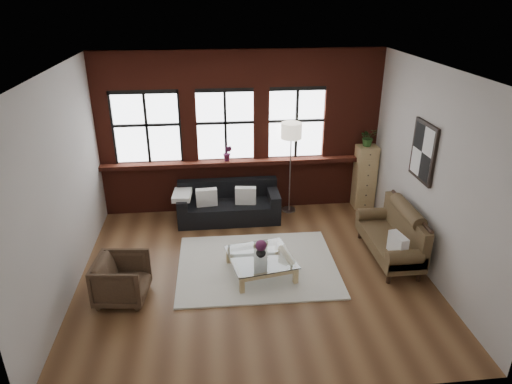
{
  "coord_description": "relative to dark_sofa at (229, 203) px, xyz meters",
  "views": [
    {
      "loc": [
        -0.63,
        -6.18,
        4.2
      ],
      "look_at": [
        0.1,
        0.6,
        1.15
      ],
      "focal_mm": 32.0,
      "sensor_mm": 36.0,
      "label": 1
    }
  ],
  "objects": [
    {
      "name": "sill_plant",
      "position": [
        0.02,
        0.42,
        0.89
      ],
      "size": [
        0.22,
        0.21,
        0.33
      ],
      "primitive_type": "imported",
      "rotation": [
        0.0,
        0.0,
        -0.42
      ],
      "color": "#581E42",
      "rests_on": "sill_ledge"
    },
    {
      "name": "wall_poster",
      "position": [
        3.02,
        -1.6,
        1.49
      ],
      "size": [
        0.05,
        0.74,
        0.94
      ],
      "primitive_type": null,
      "color": "black",
      "rests_on": "wall_right"
    },
    {
      "name": "pillow_b",
      "position": [
        0.33,
        -0.1,
        0.19
      ],
      "size": [
        0.41,
        0.19,
        0.34
      ],
      "primitive_type": "cube",
      "rotation": [
        0.0,
        0.0,
        -0.13
      ],
      "color": "white",
      "rests_on": "dark_sofa"
    },
    {
      "name": "vase",
      "position": [
        0.41,
        -1.95,
        0.05
      ],
      "size": [
        0.19,
        0.19,
        0.17
      ],
      "primitive_type": "imported",
      "rotation": [
        0.0,
        0.0,
        -0.22
      ],
      "color": "#B2B2B2",
      "rests_on": "coffee_table"
    },
    {
      "name": "window_left",
      "position": [
        -1.5,
        0.55,
        1.39
      ],
      "size": [
        1.38,
        0.1,
        1.5
      ],
      "primitive_type": null,
      "color": "black",
      "rests_on": "brick_backwall"
    },
    {
      "name": "sill_ledge",
      "position": [
        0.3,
        0.45,
        0.68
      ],
      "size": [
        5.5,
        0.3,
        0.08
      ],
      "primitive_type": "cube",
      "color": "#5E2116",
      "rests_on": "brick_backwall"
    },
    {
      "name": "potted_plant_top",
      "position": [
        2.82,
        0.34,
        1.15
      ],
      "size": [
        0.38,
        0.34,
        0.36
      ],
      "primitive_type": "imported",
      "rotation": [
        0.0,
        0.0,
        0.2
      ],
      "color": "#2D5923",
      "rests_on": "drawer_chest"
    },
    {
      "name": "wall_right",
      "position": [
        3.05,
        -1.9,
        1.24
      ],
      "size": [
        0.0,
        5.0,
        5.0
      ],
      "primitive_type": "plane",
      "rotation": [
        1.57,
        0.0,
        -1.57
      ],
      "color": "#BBB5AE",
      "rests_on": "ground"
    },
    {
      "name": "window_mid",
      "position": [
        0.0,
        0.55,
        1.39
      ],
      "size": [
        1.38,
        0.1,
        1.5
      ],
      "primitive_type": null,
      "color": "black",
      "rests_on": "brick_backwall"
    },
    {
      "name": "wall_back",
      "position": [
        0.3,
        0.6,
        1.24
      ],
      "size": [
        5.5,
        0.0,
        5.5
      ],
      "primitive_type": "plane",
      "rotation": [
        1.57,
        0.0,
        0.0
      ],
      "color": "#BBB5AE",
      "rests_on": "ground"
    },
    {
      "name": "brick_backwall",
      "position": [
        0.3,
        0.54,
        1.24
      ],
      "size": [
        5.5,
        0.12,
        3.2
      ],
      "primitive_type": null,
      "color": "#5E2116",
      "rests_on": "floor"
    },
    {
      "name": "dark_sofa",
      "position": [
        0.0,
        0.0,
        0.0
      ],
      "size": [
        1.97,
        0.8,
        0.71
      ],
      "primitive_type": null,
      "color": "black",
      "rests_on": "floor"
    },
    {
      "name": "shag_rug",
      "position": [
        0.37,
        -1.74,
        -0.34
      ],
      "size": [
        2.62,
        2.08,
        0.03
      ],
      "primitive_type": "cube",
      "rotation": [
        0.0,
        0.0,
        -0.02
      ],
      "color": "silver",
      "rests_on": "floor"
    },
    {
      "name": "ceiling",
      "position": [
        0.3,
        -1.9,
        2.84
      ],
      "size": [
        5.5,
        5.5,
        0.0
      ],
      "primitive_type": "plane",
      "rotation": [
        3.14,
        0.0,
        0.0
      ],
      "color": "white",
      "rests_on": "ground"
    },
    {
      "name": "wall_front",
      "position": [
        0.3,
        -4.4,
        1.24
      ],
      "size": [
        5.5,
        0.0,
        5.5
      ],
      "primitive_type": "plane",
      "rotation": [
        -1.57,
        0.0,
        0.0
      ],
      "color": "#BBB5AE",
      "rests_on": "ground"
    },
    {
      "name": "coffee_table",
      "position": [
        0.41,
        -1.95,
        -0.2
      ],
      "size": [
        1.14,
        1.14,
        0.33
      ],
      "primitive_type": null,
      "rotation": [
        0.0,
        0.0,
        0.18
      ],
      "color": "tan",
      "rests_on": "shag_rug"
    },
    {
      "name": "drawer_chest",
      "position": [
        2.82,
        0.34,
        0.3
      ],
      "size": [
        0.41,
        0.41,
        1.32
      ],
      "primitive_type": "cube",
      "color": "tan",
      "rests_on": "floor"
    },
    {
      "name": "floor",
      "position": [
        0.3,
        -1.9,
        -0.36
      ],
      "size": [
        5.5,
        5.5,
        0.0
      ],
      "primitive_type": "plane",
      "color": "brown",
      "rests_on": "ground"
    },
    {
      "name": "floor_lamp",
      "position": [
        1.25,
        0.26,
        0.65
      ],
      "size": [
        0.4,
        0.4,
        2.01
      ],
      "primitive_type": null,
      "color": "#A5A5A8",
      "rests_on": "floor"
    },
    {
      "name": "pillow_settee",
      "position": [
        2.52,
        -2.22,
        0.2
      ],
      "size": [
        0.2,
        0.4,
        0.34
      ],
      "primitive_type": "cube",
      "rotation": [
        0.0,
        0.0,
        0.17
      ],
      "color": "white",
      "rests_on": "vintage_settee"
    },
    {
      "name": "flowers",
      "position": [
        0.41,
        -1.95,
        0.16
      ],
      "size": [
        0.18,
        0.18,
        0.18
      ],
      "primitive_type": "sphere",
      "color": "#581E42",
      "rests_on": "vase"
    },
    {
      "name": "window_right",
      "position": [
        1.4,
        0.55,
        1.39
      ],
      "size": [
        1.38,
        0.1,
        1.5
      ],
      "primitive_type": null,
      "color": "black",
      "rests_on": "brick_backwall"
    },
    {
      "name": "pillow_a",
      "position": [
        -0.42,
        -0.1,
        0.19
      ],
      "size": [
        0.41,
        0.18,
        0.34
      ],
      "primitive_type": "cube",
      "rotation": [
        0.0,
        0.0,
        0.09
      ],
      "color": "white",
      "rests_on": "dark_sofa"
    },
    {
      "name": "vintage_settee",
      "position": [
        2.6,
        -1.71,
        0.09
      ],
      "size": [
        0.74,
        1.66,
        0.89
      ],
      "primitive_type": null,
      "color": "brown",
      "rests_on": "floor"
    },
    {
      "name": "wall_left",
      "position": [
        -2.45,
        -1.9,
        1.24
      ],
      "size": [
        0.0,
        5.0,
        5.0
      ],
      "primitive_type": "plane",
      "rotation": [
        1.57,
        0.0,
        1.57
      ],
      "color": "#BBB5AE",
      "rests_on": "ground"
    },
    {
      "name": "armchair",
      "position": [
        -1.68,
        -2.37,
        -0.02
      ],
      "size": [
        0.81,
        0.79,
        0.67
      ],
      "primitive_type": "imported",
      "rotation": [
        0.0,
        0.0,
        1.46
      ],
      "color": "#412F20",
      "rests_on": "floor"
    }
  ]
}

